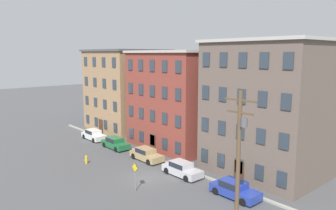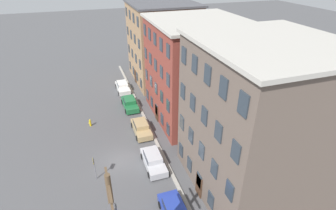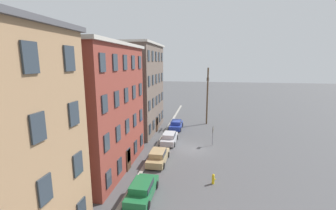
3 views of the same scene
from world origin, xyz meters
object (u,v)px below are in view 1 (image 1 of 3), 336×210
Objects in this scene: utility_pole at (239,157)px; car_tan at (146,154)px; car_green at (115,143)px; car_white at (94,134)px; fire_hydrant at (86,159)px; car_blue at (234,189)px; car_silver at (182,168)px; caution_sign at (135,172)px.

car_tan is at bearing 162.96° from utility_pole.
car_green and car_tan have the same top height.
car_white is 1.00× the size of car_tan.
utility_pole reaches higher than fire_hydrant.
car_green is at bearing 0.01° from car_white.
car_white is at bearing -179.49° from car_tan.
car_white is 10.66m from fire_hydrant.
car_tan is at bearing 59.50° from fire_hydrant.
car_silver is at bearing 179.70° from car_blue.
car_silver is at bearing 90.23° from caution_sign.
car_silver is at bearing 154.99° from utility_pole.
car_green is at bearing 179.60° from car_blue.
car_tan is at bearing 0.51° from car_white.
fire_hydrant is (-3.46, -5.87, -0.27)m from car_tan.
car_silver and car_blue have the same top height.
fire_hydrant is (3.13, -5.76, -0.27)m from car_green.
car_white is 12.42m from car_tan.
caution_sign reaches higher than car_silver.
car_tan is at bearing 0.95° from car_green.
car_white is at bearing 179.69° from car_silver.
car_tan is 12.92m from car_blue.
car_green is 6.56m from fire_hydrant.
fire_hydrant is (-16.38, -5.62, -0.27)m from car_blue.
caution_sign is (12.87, -5.89, 1.01)m from car_green.
car_green is at bearing 118.52° from fire_hydrant.
car_white is at bearing 147.30° from fire_hydrant.
car_silver is 12.70m from utility_pole.
caution_sign reaches higher than fire_hydrant.
car_white is at bearing 170.19° from utility_pole.
utility_pole reaches higher than car_tan.
fire_hydrant is at bearing -32.70° from car_white.
car_silver is 1.66× the size of caution_sign.
utility_pole is at bearing 1.93° from fire_hydrant.
fire_hydrant is (-20.36, -0.68, -5.09)m from utility_pole.
car_white and car_blue have the same top height.
car_white is 18.68m from car_silver.
car_silver is 6.66m from car_blue.
car_blue is 7.97m from utility_pole.
car_blue is (19.51, -0.14, 0.00)m from car_green.
fire_hydrant is at bearing -178.07° from utility_pole.
car_silver reaches higher than fire_hydrant.
car_blue is at bearing -1.10° from car_tan.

